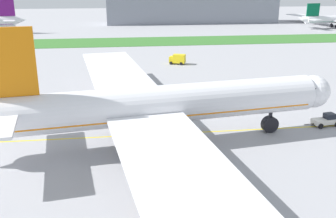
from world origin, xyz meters
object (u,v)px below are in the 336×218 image
ground_crew_wingwalker_port (139,201)px  airliner_foreground (152,106)px  pushback_tug (326,120)px  service_truck_catering_van (178,59)px

ground_crew_wingwalker_port → airliner_foreground: bearing=80.3°
ground_crew_wingwalker_port → pushback_tug: bearing=33.0°
airliner_foreground → pushback_tug: size_ratio=14.83×
pushback_tug → ground_crew_wingwalker_port: (-33.45, -21.73, 0.08)m
airliner_foreground → pushback_tug: (30.47, 4.30, -5.23)m
airliner_foreground → ground_crew_wingwalker_port: bearing=-99.7°
ground_crew_wingwalker_port → service_truck_catering_van: (15.78, 75.58, 0.50)m
airliner_foreground → ground_crew_wingwalker_port: (-2.98, -17.43, -5.15)m
pushback_tug → service_truck_catering_van: bearing=108.2°
airliner_foreground → service_truck_catering_van: size_ratio=18.67×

